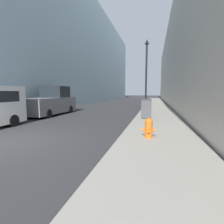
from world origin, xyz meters
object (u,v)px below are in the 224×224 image
at_px(trash_bin, 146,108).
at_px(lamppost, 146,73).
at_px(pickup_truck, 51,103).
at_px(fire_hydrant, 149,127).

relative_size(trash_bin, lamppost, 0.21).
bearing_deg(lamppost, pickup_truck, -158.80).
bearing_deg(pickup_truck, fire_hydrant, -37.13).
distance_m(fire_hydrant, lamppost, 9.55).
height_order(trash_bin, lamppost, lamppost).
xyz_separation_m(trash_bin, lamppost, (-0.25, 4.01, 2.74)).
height_order(trash_bin, pickup_truck, pickup_truck).
bearing_deg(pickup_truck, trash_bin, -7.97).
bearing_deg(trash_bin, fire_hydrant, -86.28).
distance_m(lamppost, pickup_truck, 8.46).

